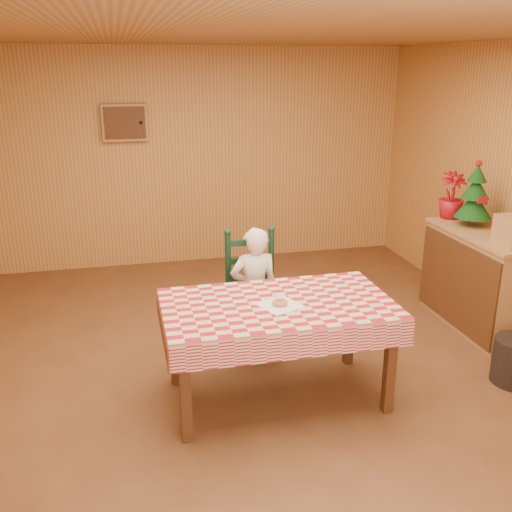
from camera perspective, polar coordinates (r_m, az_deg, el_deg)
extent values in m
plane|color=brown|center=(4.70, 0.58, -11.81)|extent=(6.00, 6.00, 0.00)
cube|color=#C98D48|center=(7.09, -5.35, 9.72)|extent=(5.00, 0.10, 2.60)
cube|color=#A3723C|center=(4.06, 0.71, 21.70)|extent=(5.00, 6.00, 0.10)
cube|color=tan|center=(6.90, -12.99, 12.87)|extent=(0.52, 0.08, 0.42)
cube|color=#532E16|center=(6.86, -12.98, 12.84)|extent=(0.46, 0.02, 0.36)
sphere|color=black|center=(6.85, -11.44, 12.93)|extent=(0.04, 0.04, 0.04)
cube|color=#532E16|center=(4.10, 2.19, -5.31)|extent=(1.60, 0.90, 0.06)
cube|color=#532E16|center=(3.83, -7.06, -13.62)|extent=(0.07, 0.07, 0.69)
cube|color=#532E16|center=(4.20, 13.22, -10.93)|extent=(0.07, 0.07, 0.69)
cube|color=#532E16|center=(4.47, -8.19, -8.66)|extent=(0.07, 0.07, 0.69)
cube|color=#532E16|center=(4.79, 9.32, -6.80)|extent=(0.07, 0.07, 0.69)
cube|color=red|center=(4.08, 2.20, -4.80)|extent=(1.64, 0.94, 0.02)
cube|color=red|center=(3.72, 4.15, -9.00)|extent=(1.64, 0.02, 0.18)
cube|color=red|center=(4.54, 0.59, -3.68)|extent=(1.64, 0.02, 0.18)
cube|color=#295527|center=(4.00, -9.30, -7.14)|extent=(0.02, 0.94, 0.18)
cube|color=#295527|center=(4.40, 12.57, -4.90)|extent=(0.02, 0.94, 0.18)
cube|color=black|center=(4.86, -0.16, -5.06)|extent=(0.44, 0.40, 0.04)
cylinder|color=black|center=(4.77, -1.93, -8.54)|extent=(0.04, 0.04, 0.41)
cylinder|color=black|center=(4.85, 2.51, -8.06)|extent=(0.04, 0.04, 0.41)
cylinder|color=black|center=(5.07, -2.71, -6.84)|extent=(0.04, 0.04, 0.41)
cylinder|color=black|center=(5.15, 1.47, -6.42)|extent=(0.04, 0.04, 0.41)
cylinder|color=black|center=(4.86, -2.81, -1.02)|extent=(0.05, 0.05, 0.60)
sphere|color=black|center=(4.77, -2.86, 2.38)|extent=(0.06, 0.06, 0.06)
cylinder|color=black|center=(4.94, 1.53, -0.68)|extent=(0.05, 0.05, 0.60)
sphere|color=black|center=(4.85, 1.56, 2.67)|extent=(0.06, 0.06, 0.06)
cube|color=black|center=(4.94, -0.62, -2.16)|extent=(0.38, 0.03, 0.05)
cube|color=black|center=(4.88, -0.62, -0.41)|extent=(0.38, 0.03, 0.05)
cube|color=black|center=(4.83, -0.63, 1.39)|extent=(0.38, 0.03, 0.05)
imported|color=white|center=(4.81, -0.16, -3.61)|extent=(0.41, 0.27, 1.12)
cube|color=white|center=(4.03, 2.39, -4.92)|extent=(0.34, 0.34, 0.00)
torus|color=#C88247|center=(4.02, 2.40, -4.65)|extent=(0.13, 0.13, 0.04)
cube|color=tan|center=(5.75, 21.54, -2.40)|extent=(0.50, 1.20, 0.90)
cube|color=tan|center=(5.61, 22.10, 2.04)|extent=(0.54, 1.24, 0.03)
cube|color=#532E16|center=(5.60, 19.35, -2.66)|extent=(0.02, 1.20, 0.80)
cylinder|color=#532E16|center=(5.79, 20.77, 3.26)|extent=(0.04, 0.04, 0.08)
cone|color=#0D3A12|center=(5.75, 20.95, 4.80)|extent=(0.34, 0.34, 0.24)
cone|color=#0D3A12|center=(5.72, 21.13, 6.35)|extent=(0.26, 0.26, 0.20)
cone|color=#0D3A12|center=(5.70, 21.30, 7.72)|extent=(0.18, 0.18, 0.16)
sphere|color=#9E0E17|center=(5.68, 21.40, 8.61)|extent=(0.06, 0.06, 0.06)
cube|color=#9E0E17|center=(5.61, 21.71, 5.21)|extent=(0.10, 0.02, 0.06)
sphere|color=#9E0E17|center=(5.74, 21.98, 4.96)|extent=(0.04, 0.04, 0.04)
sphere|color=#9E0E17|center=(5.73, 20.21, 5.87)|extent=(0.04, 0.04, 0.04)
sphere|color=#9E0E17|center=(5.81, 21.02, 6.94)|extent=(0.04, 0.04, 0.04)
imported|color=#9E0E17|center=(5.96, 19.00, 5.76)|extent=(0.28, 0.28, 0.46)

